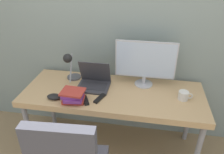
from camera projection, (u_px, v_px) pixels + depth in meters
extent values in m
cube|color=gray|center=(120.00, 24.00, 2.20)|extent=(8.00, 0.05, 2.60)
cube|color=tan|center=(113.00, 94.00, 2.14)|extent=(1.75, 0.66, 0.06)
cylinder|color=gray|center=(29.00, 132.00, 2.21)|extent=(0.05, 0.05, 0.69)
cylinder|color=gray|center=(197.00, 154.00, 1.97)|extent=(0.05, 0.05, 0.69)
cylinder|color=gray|center=(51.00, 101.00, 2.68)|extent=(0.05, 0.05, 0.69)
cylinder|color=gray|center=(189.00, 116.00, 2.43)|extent=(0.05, 0.05, 0.69)
cube|color=#38383D|center=(93.00, 87.00, 2.19)|extent=(0.31, 0.25, 0.02)
cube|color=#2D2D33|center=(93.00, 86.00, 2.18)|extent=(0.27, 0.15, 0.00)
cube|color=#38383D|center=(95.00, 72.00, 2.20)|extent=(0.31, 0.09, 0.24)
cube|color=silver|center=(95.00, 72.00, 2.19)|extent=(0.28, 0.08, 0.21)
cylinder|color=#B7B7BC|center=(144.00, 84.00, 2.24)|extent=(0.18, 0.18, 0.01)
cylinder|color=#B7B7BC|center=(144.00, 80.00, 2.22)|extent=(0.04, 0.04, 0.09)
cube|color=#B7B7BC|center=(145.00, 60.00, 2.11)|extent=(0.59, 0.02, 0.38)
cube|color=silver|center=(145.00, 60.00, 2.10)|extent=(0.57, 0.00, 0.35)
cylinder|color=#4C4C51|center=(74.00, 77.00, 2.36)|extent=(0.15, 0.15, 0.02)
cylinder|color=#99999E|center=(71.00, 68.00, 2.24)|extent=(0.02, 0.14, 0.28)
sphere|color=black|center=(68.00, 58.00, 2.12)|extent=(0.09, 0.09, 0.09)
cube|color=#B2382D|center=(74.00, 100.00, 1.98)|extent=(0.21, 0.16, 0.03)
cube|color=#753384|center=(74.00, 97.00, 1.96)|extent=(0.18, 0.18, 0.03)
cube|color=#753384|center=(73.00, 93.00, 1.96)|extent=(0.20, 0.19, 0.03)
cube|color=#B2382D|center=(73.00, 92.00, 1.94)|extent=(0.21, 0.17, 0.02)
cube|color=black|center=(86.00, 100.00, 1.98)|extent=(0.10, 0.14, 0.02)
cube|color=black|center=(100.00, 98.00, 2.01)|extent=(0.09, 0.16, 0.02)
cylinder|color=silver|center=(183.00, 95.00, 1.99)|extent=(0.09, 0.09, 0.08)
torus|color=silver|center=(190.00, 96.00, 1.98)|extent=(0.06, 0.01, 0.06)
ellipsoid|color=black|center=(54.00, 97.00, 2.01)|extent=(0.13, 0.09, 0.04)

